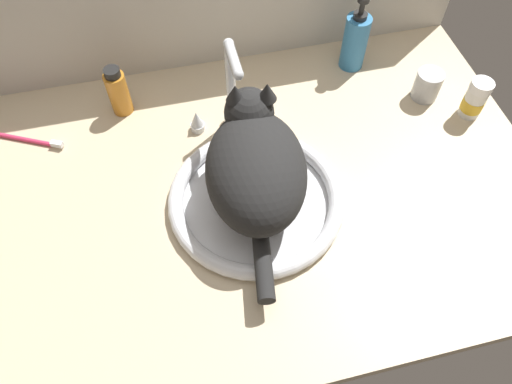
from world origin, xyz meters
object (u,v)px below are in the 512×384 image
(sink_basin, at_px, (256,199))
(faucet, at_px, (232,96))
(pill_bottle, at_px, (475,100))
(cat, at_px, (255,163))
(toothbrush, at_px, (30,140))
(metal_jar, at_px, (427,85))
(amber_bottle, at_px, (118,92))
(soap_pump_bottle, at_px, (355,41))

(sink_basin, relative_size, faucet, 1.52)
(faucet, distance_m, pill_bottle, 0.54)
(cat, distance_m, toothbrush, 0.53)
(cat, height_order, pill_bottle, cat)
(faucet, distance_m, metal_jar, 0.46)
(cat, height_order, toothbrush, cat)
(metal_jar, bearing_deg, cat, -157.80)
(faucet, bearing_deg, pill_bottle, -9.58)
(amber_bottle, distance_m, toothbrush, 0.22)
(soap_pump_bottle, bearing_deg, amber_bottle, -177.72)
(soap_pump_bottle, distance_m, metal_jar, 0.20)
(cat, xyz_separation_m, metal_jar, (0.46, 0.19, -0.08))
(soap_pump_bottle, height_order, toothbrush, soap_pump_bottle)
(sink_basin, distance_m, amber_bottle, 0.40)
(sink_basin, relative_size, toothbrush, 2.31)
(cat, distance_m, soap_pump_bottle, 0.46)
(pill_bottle, distance_m, toothbrush, 0.99)
(faucet, xyz_separation_m, soap_pump_bottle, (0.33, 0.13, -0.02))
(pill_bottle, bearing_deg, metal_jar, 135.23)
(metal_jar, bearing_deg, amber_bottle, 170.06)
(faucet, relative_size, pill_bottle, 2.42)
(cat, xyz_separation_m, amber_bottle, (-0.24, 0.31, -0.06))
(sink_basin, distance_m, toothbrush, 0.52)
(faucet, height_order, cat, faucet)
(sink_basin, distance_m, metal_jar, 0.50)
(pill_bottle, xyz_separation_m, toothbrush, (-0.98, 0.15, -0.04))
(soap_pump_bottle, xyz_separation_m, toothbrush, (-0.77, -0.07, -0.07))
(amber_bottle, height_order, metal_jar, amber_bottle)
(amber_bottle, bearing_deg, toothbrush, -166.35)
(soap_pump_bottle, bearing_deg, faucet, -158.17)
(faucet, xyz_separation_m, amber_bottle, (-0.24, 0.11, -0.03))
(metal_jar, bearing_deg, sink_basin, -156.27)
(pill_bottle, relative_size, toothbrush, 0.63)
(soap_pump_bottle, relative_size, metal_jar, 2.70)
(toothbrush, bearing_deg, amber_bottle, 13.65)
(metal_jar, height_order, toothbrush, metal_jar)
(sink_basin, height_order, toothbrush, sink_basin)
(faucet, xyz_separation_m, metal_jar, (0.46, -0.01, -0.06))
(faucet, relative_size, metal_jar, 3.29)
(cat, distance_m, pill_bottle, 0.55)
(sink_basin, bearing_deg, pill_bottle, 13.15)
(cat, height_order, metal_jar, cat)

